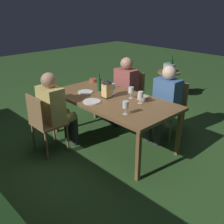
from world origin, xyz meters
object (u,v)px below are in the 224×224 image
at_px(chair_side_left_b, 131,93).
at_px(side_table, 168,81).
at_px(plate_a, 85,92).
at_px(bowl_olives, 93,80).
at_px(ice_bucket, 169,67).
at_px(wine_glass_b, 126,105).
at_px(chair_side_left_a, 171,106).
at_px(wine_glass_d, 141,95).
at_px(person_in_mustard, 55,108).
at_px(wine_glass_a, 131,90).
at_px(dining_table, 112,101).
at_px(person_in_blue, 164,100).
at_px(bowl_bread, 143,97).
at_px(wine_glass_c, 113,87).
at_px(plate_b, 92,102).
at_px(person_in_rust, 124,87).
at_px(chair_side_right_b, 44,122).
at_px(green_bottle_on_table, 99,84).
at_px(lantern_centerpiece, 107,88).

relative_size(chair_side_left_b, side_table, 1.40).
height_order(plate_a, bowl_olives, bowl_olives).
bearing_deg(ice_bucket, wine_glass_b, 114.00).
relative_size(chair_side_left_a, wine_glass_d, 5.15).
height_order(person_in_mustard, wine_glass_a, person_in_mustard).
distance_m(dining_table, wine_glass_a, 0.32).
distance_m(person_in_blue, bowl_bread, 0.42).
bearing_deg(plate_a, bowl_olives, -51.71).
height_order(chair_side_left_b, bowl_olives, chair_side_left_b).
bearing_deg(wine_glass_c, wine_glass_a, -166.23).
bearing_deg(dining_table, person_in_mustard, 57.74).
height_order(chair_side_left_a, bowl_bread, chair_side_left_a).
bearing_deg(side_table, plate_a, 93.00).
xyz_separation_m(plate_b, ice_bucket, (0.51, -2.56, -0.01)).
bearing_deg(person_in_rust, wine_glass_a, 141.76).
xyz_separation_m(plate_b, bowl_olives, (0.75, -0.65, 0.02)).
bearing_deg(ice_bucket, bowl_olives, 83.02).
relative_size(dining_table, plate_b, 7.71).
bearing_deg(person_in_blue, ice_bucket, -56.91).
distance_m(bowl_olives, ice_bucket, 1.93).
distance_m(chair_side_left_a, wine_glass_a, 0.81).
relative_size(chair_side_right_b, green_bottle_on_table, 3.00).
distance_m(chair_side_left_b, green_bottle_on_table, 0.86).
height_order(wine_glass_a, wine_glass_d, same).
height_order(person_in_blue, plate_b, person_in_blue).
bearing_deg(lantern_centerpiece, chair_side_left_a, -118.98).
bearing_deg(plate_b, person_in_rust, -70.45).
height_order(green_bottle_on_table, ice_bucket, green_bottle_on_table).
distance_m(chair_side_right_b, person_in_blue, 1.79).
bearing_deg(lantern_centerpiece, wine_glass_d, -160.77).
distance_m(person_in_rust, wine_glass_c, 0.68).
bearing_deg(dining_table, wine_glass_b, 152.44).
bearing_deg(green_bottle_on_table, side_table, -84.51).
height_order(chair_side_left_a, chair_side_left_b, same).
relative_size(plate_a, ice_bucket, 0.67).
bearing_deg(wine_glass_c, chair_side_left_b, -67.18).
height_order(person_in_blue, lantern_centerpiece, person_in_blue).
distance_m(person_in_mustard, wine_glass_a, 1.09).
distance_m(chair_side_right_b, person_in_rust, 1.57).
xyz_separation_m(chair_side_right_b, wine_glass_c, (-0.32, -1.00, 0.35)).
distance_m(lantern_centerpiece, wine_glass_b, 0.66).
distance_m(chair_side_left_b, wine_glass_c, 0.90).
relative_size(wine_glass_b, bowl_bread, 1.06).
height_order(wine_glass_c, ice_bucket, ice_bucket).
height_order(bowl_bread, ice_bucket, ice_bucket).
bearing_deg(person_in_rust, plate_b, 109.55).
bearing_deg(wine_glass_c, bowl_olives, -16.69).
height_order(chair_side_left_b, ice_bucket, ice_bucket).
bearing_deg(dining_table, plate_b, 76.05).
xyz_separation_m(dining_table, side_table, (0.59, -2.25, -0.26)).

